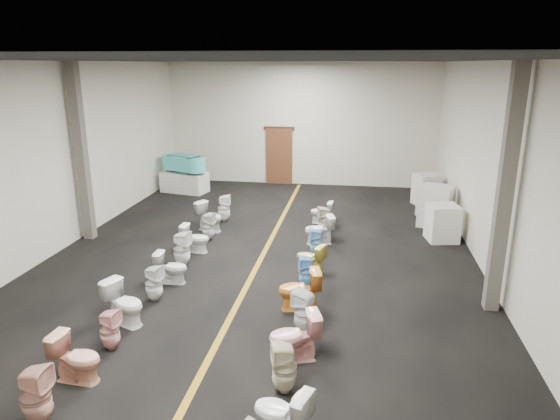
{
  "coord_description": "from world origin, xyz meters",
  "views": [
    {
      "loc": [
        2.17,
        -10.53,
        4.44
      ],
      "look_at": [
        0.34,
        1.0,
        1.0
      ],
      "focal_mm": 32.0,
      "sensor_mm": 36.0,
      "label": 1
    }
  ],
  "objects_px": {
    "toilet_left_2": "(77,358)",
    "toilet_right_2": "(284,368)",
    "appliance_crate_c": "(430,200)",
    "toilet_left_11": "(224,208)",
    "toilet_left_10": "(210,217)",
    "appliance_crate_b": "(436,206)",
    "toilet_right_5": "(299,290)",
    "appliance_crate_a": "(443,223)",
    "toilet_left_3": "(110,330)",
    "toilet_right_8": "(316,242)",
    "toilet_right_6": "(307,272)",
    "toilet_right_7": "(310,258)",
    "toilet_right_11": "(322,212)",
    "toilet_left_5": "(154,283)",
    "toilet_left_1": "(36,396)",
    "toilet_left_9": "(208,227)",
    "toilet_right_10": "(325,220)",
    "toilet_right_4": "(305,313)",
    "toilet_left_8": "(195,238)",
    "toilet_left_7": "(182,249)",
    "toilet_left_4": "(124,303)",
    "toilet_left_6": "(171,268)",
    "toilet_right_3": "(294,337)",
    "appliance_crate_d": "(426,189)",
    "toilet_right_9": "(319,230)",
    "bathtub": "(184,162)",
    "toilet_right_1": "(281,414)"
  },
  "relations": [
    {
      "from": "toilet_left_1",
      "to": "toilet_right_1",
      "type": "bearing_deg",
      "value": -86.51
    },
    {
      "from": "toilet_right_10",
      "to": "appliance_crate_d",
      "type": "bearing_deg",
      "value": 121.9
    },
    {
      "from": "appliance_crate_d",
      "to": "toilet_left_8",
      "type": "bearing_deg",
      "value": -139.01
    },
    {
      "from": "toilet_left_5",
      "to": "toilet_right_11",
      "type": "xyz_separation_m",
      "value": [
        2.82,
        5.41,
        -0.04
      ]
    },
    {
      "from": "toilet_left_9",
      "to": "toilet_left_11",
      "type": "height_order",
      "value": "toilet_left_11"
    },
    {
      "from": "toilet_left_4",
      "to": "toilet_left_5",
      "type": "relative_size",
      "value": 1.08
    },
    {
      "from": "toilet_right_9",
      "to": "toilet_left_5",
      "type": "bearing_deg",
      "value": -54.52
    },
    {
      "from": "toilet_left_1",
      "to": "toilet_left_5",
      "type": "distance_m",
      "value": 3.52
    },
    {
      "from": "toilet_left_6",
      "to": "toilet_right_6",
      "type": "relative_size",
      "value": 0.98
    },
    {
      "from": "toilet_left_11",
      "to": "toilet_left_10",
      "type": "bearing_deg",
      "value": 162.73
    },
    {
      "from": "toilet_right_11",
      "to": "toilet_left_11",
      "type": "bearing_deg",
      "value": -78.32
    },
    {
      "from": "appliance_crate_b",
      "to": "toilet_right_2",
      "type": "bearing_deg",
      "value": -111.09
    },
    {
      "from": "appliance_crate_d",
      "to": "toilet_left_7",
      "type": "distance_m",
      "value": 8.67
    },
    {
      "from": "bathtub",
      "to": "toilet_left_11",
      "type": "xyz_separation_m",
      "value": [
        2.31,
        -3.16,
        -0.67
      ]
    },
    {
      "from": "appliance_crate_a",
      "to": "appliance_crate_d",
      "type": "height_order",
      "value": "appliance_crate_d"
    },
    {
      "from": "toilet_right_8",
      "to": "toilet_left_2",
      "type": "bearing_deg",
      "value": -39.59
    },
    {
      "from": "toilet_left_10",
      "to": "toilet_right_5",
      "type": "height_order",
      "value": "toilet_left_10"
    },
    {
      "from": "appliance_crate_b",
      "to": "toilet_left_7",
      "type": "bearing_deg",
      "value": -146.9
    },
    {
      "from": "toilet_right_10",
      "to": "toilet_right_4",
      "type": "bearing_deg",
      "value": -15.97
    },
    {
      "from": "toilet_left_3",
      "to": "toilet_left_6",
      "type": "height_order",
      "value": "toilet_left_3"
    },
    {
      "from": "toilet_right_10",
      "to": "toilet_right_8",
      "type": "bearing_deg",
      "value": -19.04
    },
    {
      "from": "toilet_left_2",
      "to": "toilet_right_2",
      "type": "bearing_deg",
      "value": -81.72
    },
    {
      "from": "toilet_left_10",
      "to": "toilet_right_2",
      "type": "distance_m",
      "value": 7.32
    },
    {
      "from": "appliance_crate_c",
      "to": "toilet_left_2",
      "type": "height_order",
      "value": "appliance_crate_c"
    },
    {
      "from": "appliance_crate_c",
      "to": "toilet_left_11",
      "type": "distance_m",
      "value": 6.27
    },
    {
      "from": "toilet_left_4",
      "to": "toilet_right_3",
      "type": "bearing_deg",
      "value": -80.19
    },
    {
      "from": "toilet_left_4",
      "to": "toilet_right_11",
      "type": "relative_size",
      "value": 1.19
    },
    {
      "from": "appliance_crate_a",
      "to": "toilet_left_8",
      "type": "relative_size",
      "value": 1.36
    },
    {
      "from": "toilet_left_8",
      "to": "toilet_right_10",
      "type": "distance_m",
      "value": 3.53
    },
    {
      "from": "toilet_left_6",
      "to": "toilet_left_11",
      "type": "xyz_separation_m",
      "value": [
        -0.04,
        4.31,
        0.06
      ]
    },
    {
      "from": "bathtub",
      "to": "toilet_left_2",
      "type": "xyz_separation_m",
      "value": [
        2.23,
        -10.9,
        -0.7
      ]
    },
    {
      "from": "toilet_left_5",
      "to": "toilet_left_7",
      "type": "distance_m",
      "value": 1.74
    },
    {
      "from": "toilet_left_4",
      "to": "toilet_left_8",
      "type": "distance_m",
      "value": 3.57
    },
    {
      "from": "toilet_right_2",
      "to": "toilet_right_6",
      "type": "bearing_deg",
      "value": 163.84
    },
    {
      "from": "toilet_left_1",
      "to": "toilet_left_9",
      "type": "distance_m",
      "value": 7.03
    },
    {
      "from": "toilet_right_4",
      "to": "toilet_right_3",
      "type": "bearing_deg",
      "value": 17.96
    },
    {
      "from": "appliance_crate_b",
      "to": "toilet_right_5",
      "type": "xyz_separation_m",
      "value": [
        -3.2,
        -5.6,
        -0.18
      ]
    },
    {
      "from": "toilet_left_3",
      "to": "toilet_right_8",
      "type": "relative_size",
      "value": 1.0
    },
    {
      "from": "toilet_left_6",
      "to": "toilet_right_11",
      "type": "bearing_deg",
      "value": -32.95
    },
    {
      "from": "toilet_left_4",
      "to": "toilet_right_3",
      "type": "height_order",
      "value": "toilet_right_3"
    },
    {
      "from": "toilet_left_10",
      "to": "toilet_right_3",
      "type": "relative_size",
      "value": 0.99
    },
    {
      "from": "toilet_left_1",
      "to": "toilet_left_7",
      "type": "distance_m",
      "value": 5.26
    },
    {
      "from": "appliance_crate_a",
      "to": "toilet_left_11",
      "type": "bearing_deg",
      "value": 173.41
    },
    {
      "from": "appliance_crate_d",
      "to": "toilet_right_6",
      "type": "xyz_separation_m",
      "value": [
        -3.17,
        -6.87,
        -0.16
      ]
    },
    {
      "from": "toilet_right_6",
      "to": "toilet_right_7",
      "type": "bearing_deg",
      "value": 166.64
    },
    {
      "from": "appliance_crate_c",
      "to": "toilet_left_4",
      "type": "relative_size",
      "value": 1.1
    },
    {
      "from": "toilet_right_5",
      "to": "toilet_right_6",
      "type": "distance_m",
      "value": 0.95
    },
    {
      "from": "toilet_left_1",
      "to": "toilet_right_3",
      "type": "distance_m",
      "value": 3.6
    },
    {
      "from": "appliance_crate_c",
      "to": "toilet_left_10",
      "type": "relative_size",
      "value": 1.09
    },
    {
      "from": "toilet_right_4",
      "to": "toilet_right_7",
      "type": "xyz_separation_m",
      "value": [
        -0.17,
        2.63,
        -0.07
      ]
    }
  ]
}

